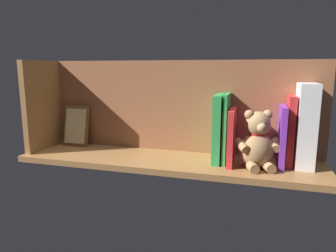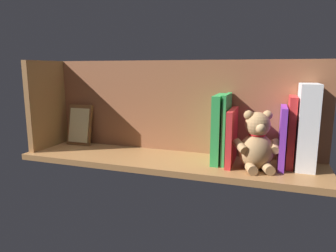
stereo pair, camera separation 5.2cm
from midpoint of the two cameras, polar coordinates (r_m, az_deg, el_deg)
name	(u,v)px [view 2 (the right image)]	position (r cm, az deg, el deg)	size (l,w,h in cm)	color
ground_plane	(168,161)	(115.06, 1.31, -6.54)	(112.09, 27.55, 2.20)	#9E6B3D
shelf_back_panel	(177,106)	(121.82, 2.99, 3.67)	(112.09, 1.50, 36.24)	#955738
shelf_side_divider	(47,105)	(137.07, -20.78, 3.78)	(2.40, 21.55, 36.24)	#9E6B3D
dictionary_thick_white	(307,127)	(111.11, 25.81, -0.15)	(6.04, 12.90, 28.31)	white
book_0	(291,132)	(111.62, 23.29, -1.01)	(2.35, 11.83, 24.09)	red
book_1	(282,137)	(110.24, 21.92, -1.94)	(1.91, 14.95, 20.74)	purple
teddy_bear	(257,144)	(105.40, 17.69, -3.17)	(15.18, 14.92, 19.71)	tan
book_2	(232,136)	(109.32, 13.22, -1.93)	(2.00, 17.65, 19.29)	red
book_3	(226,128)	(110.22, 12.21, -0.43)	(1.36, 15.20, 24.39)	green
book_4	(219,128)	(110.29, 10.84, -0.45)	(2.88, 15.79, 24.06)	green
picture_frame_leaning	(80,125)	(138.15, -15.21, 0.18)	(11.29, 5.04, 17.56)	brown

